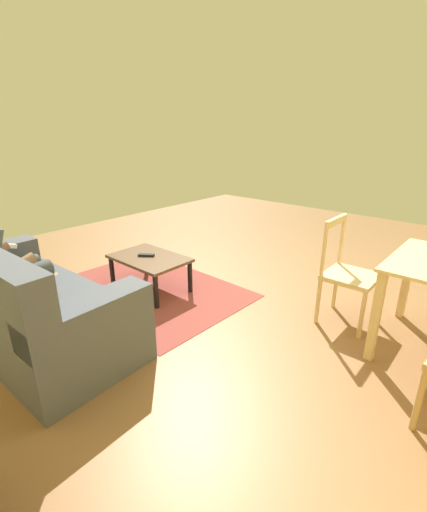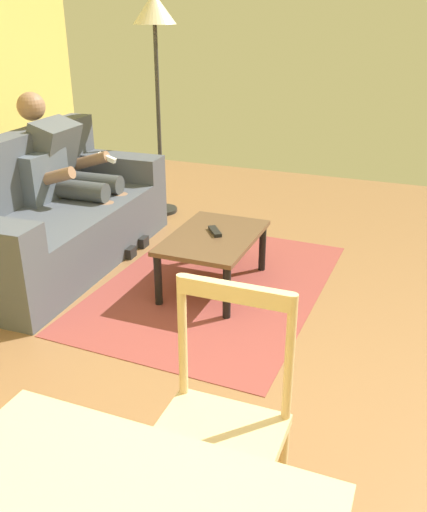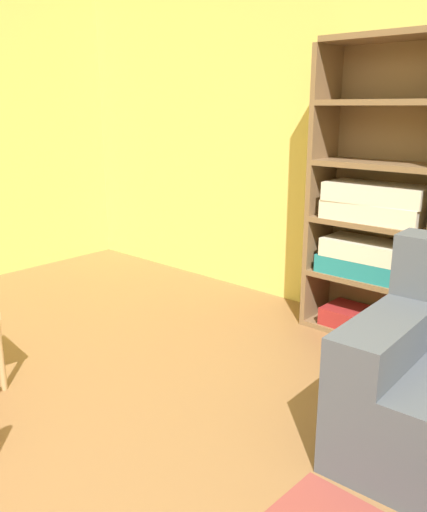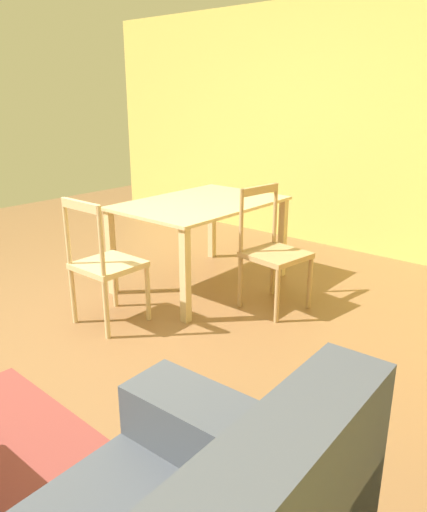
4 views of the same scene
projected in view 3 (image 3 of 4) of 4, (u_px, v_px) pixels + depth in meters
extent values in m
cube|color=#DBC660|center=(422.00, 145.00, 3.41)|extent=(6.68, 0.12, 2.53)
cube|color=#474C56|center=(392.00, 334.00, 2.38)|extent=(0.27, 0.88, 0.20)
cube|color=brown|center=(322.00, 191.00, 3.67)|extent=(0.04, 0.36, 1.88)
cube|color=brown|center=(389.00, 194.00, 3.53)|extent=(0.86, 0.02, 1.88)
cube|color=brown|center=(366.00, 330.00, 3.66)|extent=(0.79, 0.36, 0.04)
cube|color=brown|center=(371.00, 278.00, 3.56)|extent=(0.79, 0.36, 0.04)
cube|color=brown|center=(376.00, 223.00, 3.45)|extent=(0.79, 0.36, 0.04)
cube|color=brown|center=(380.00, 165.00, 3.35)|extent=(0.79, 0.36, 0.04)
cube|color=brown|center=(386.00, 102.00, 3.25)|extent=(0.79, 0.36, 0.04)
cube|color=brown|center=(391.00, 36.00, 3.15)|extent=(0.79, 0.36, 0.04)
cube|color=maroon|center=(370.00, 322.00, 3.60)|extent=(0.65, 0.29, 0.12)
cube|color=teal|center=(367.00, 267.00, 3.54)|extent=(0.65, 0.29, 0.12)
cube|color=beige|center=(373.00, 251.00, 3.49)|extent=(0.65, 0.29, 0.12)
cube|color=beige|center=(374.00, 212.00, 3.42)|extent=(0.65, 0.31, 0.12)
cube|color=beige|center=(377.00, 193.00, 3.39)|extent=(0.66, 0.32, 0.12)
cylinder|color=tan|center=(0.00, 353.00, 2.88)|extent=(0.04, 0.04, 0.43)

